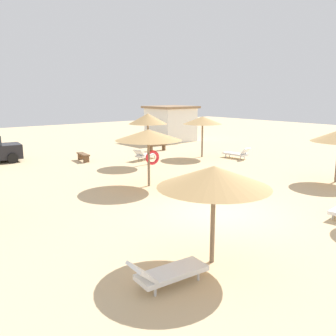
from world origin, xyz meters
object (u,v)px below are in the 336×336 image
object	(u,v)px
bench_1	(157,146)
parasol_1	(148,119)
parasol_0	(203,120)
bench_0	(83,156)
lounger_1	(145,155)
beach_cabana	(171,123)
lounger_2	(167,273)
parasol_4	(148,135)
parasol_2	(214,177)
lounger_0	(237,154)

from	to	relation	value
bench_1	parasol_1	bearing A→B (deg)	-133.51
parasol_0	bench_0	distance (m)	8.24
lounger_1	beach_cabana	world-z (taller)	beach_cabana
lounger_1	lounger_2	world-z (taller)	lounger_1
beach_cabana	parasol_0	bearing A→B (deg)	-115.61
parasol_0	bench_1	size ratio (longest dim) A/B	1.79
lounger_1	bench_1	distance (m)	3.80
parasol_4	bench_1	distance (m)	10.92
bench_0	bench_1	world-z (taller)	same
bench_1	beach_cabana	xyz separation A→B (m)	(4.53, 3.89, 1.26)
parasol_2	lounger_1	distance (m)	15.27
parasol_0	parasol_4	distance (m)	8.60
parasol_0	parasol_2	bearing A→B (deg)	-133.54
bench_0	beach_cabana	size ratio (longest dim) A/B	0.39
parasol_4	lounger_2	size ratio (longest dim) A/B	1.60
lounger_1	lounger_2	distance (m)	16.18
parasol_1	parasol_2	size ratio (longest dim) A/B	1.09
beach_cabana	lounger_1	bearing A→B (deg)	-139.45
bench_1	beach_cabana	world-z (taller)	beach_cabana
parasol_2	beach_cabana	distance (m)	24.56
lounger_1	bench_1	world-z (taller)	lounger_1
parasol_0	parasol_1	xyz separation A→B (m)	(-4.44, 0.17, 0.28)
parasol_1	beach_cabana	distance (m)	11.47
lounger_0	parasol_1	bearing A→B (deg)	160.87
lounger_0	parasol_4	bearing A→B (deg)	-165.86
parasol_1	beach_cabana	size ratio (longest dim) A/B	0.80
parasol_0	parasol_2	xyz separation A→B (m)	(-10.98, -11.56, -0.23)
parasol_4	bench_1	bearing A→B (deg)	50.28
bench_1	parasol_2	bearing A→B (deg)	-123.28
parasol_4	lounger_2	bearing A→B (deg)	-123.75
beach_cabana	parasol_1	bearing A→B (deg)	-136.56
parasol_4	bench_0	bearing A→B (deg)	86.20
parasol_1	bench_1	distance (m)	5.97
lounger_1	bench_1	bearing A→B (deg)	40.37
parasol_2	lounger_1	size ratio (longest dim) A/B	1.45
bench_1	beach_cabana	size ratio (longest dim) A/B	0.40
parasol_1	bench_0	xyz separation A→B (m)	(-2.58, 3.56, -2.44)
lounger_1	bench_0	distance (m)	4.01
parasol_0	lounger_0	bearing A→B (deg)	-52.43
parasol_1	lounger_1	distance (m)	3.00
parasol_4	parasol_0	bearing A→B (deg)	28.68
lounger_1	bench_1	xyz separation A→B (m)	(2.89, 2.46, 0.03)
beach_cabana	bench_1	bearing A→B (deg)	-139.34
lounger_0	bench_1	bearing A→B (deg)	109.50
lounger_2	bench_0	distance (m)	16.46
bench_0	bench_1	bearing A→B (deg)	3.57
parasol_1	lounger_0	xyz separation A→B (m)	(5.87, -2.04, -2.46)
parasol_0	lounger_1	world-z (taller)	parasol_0
lounger_0	bench_1	distance (m)	6.35
parasol_4	beach_cabana	size ratio (longest dim) A/B	0.79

